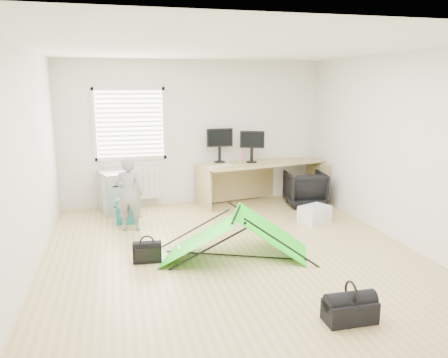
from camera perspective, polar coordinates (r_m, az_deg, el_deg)
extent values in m
plane|color=tan|center=(6.07, 0.92, -9.59)|extent=(5.50, 5.50, 0.00)
cube|color=silver|center=(8.37, -3.87, 6.02)|extent=(5.00, 0.02, 2.70)
cube|color=silver|center=(8.19, -12.21, 7.04)|extent=(1.20, 0.06, 1.20)
cube|color=silver|center=(8.32, -11.85, -0.55)|extent=(1.00, 0.12, 0.60)
cube|color=tan|center=(8.42, 5.00, -0.51)|extent=(2.45, 1.21, 0.80)
cube|color=#9DA0A2|center=(8.05, -14.02, -1.66)|extent=(0.65, 0.75, 0.74)
cube|color=black|center=(8.29, -0.59, 3.81)|extent=(0.50, 0.11, 0.47)
cube|color=black|center=(8.29, 3.63, 3.68)|extent=(0.47, 0.27, 0.44)
cube|color=beige|center=(7.88, -0.47, 1.69)|extent=(0.49, 0.33, 0.02)
cylinder|color=#AC606E|center=(8.21, 2.19, 2.99)|extent=(0.08, 0.08, 0.27)
imported|color=black|center=(8.40, 10.53, -1.24)|extent=(0.77, 0.79, 0.65)
imported|color=gray|center=(6.95, -12.31, -1.92)|extent=(0.48, 0.36, 1.18)
cube|color=silver|center=(7.47, 11.76, -4.50)|extent=(0.58, 0.50, 0.27)
cube|color=#1C757C|center=(7.37, -12.55, -4.14)|extent=(0.36, 0.16, 0.43)
cube|color=black|center=(5.79, -9.98, -9.42)|extent=(0.38, 0.14, 0.28)
cube|color=silver|center=(6.01, -5.54, -9.32)|extent=(0.11, 0.11, 0.11)
cube|color=black|center=(4.58, 16.10, -16.24)|extent=(0.50, 0.26, 0.22)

